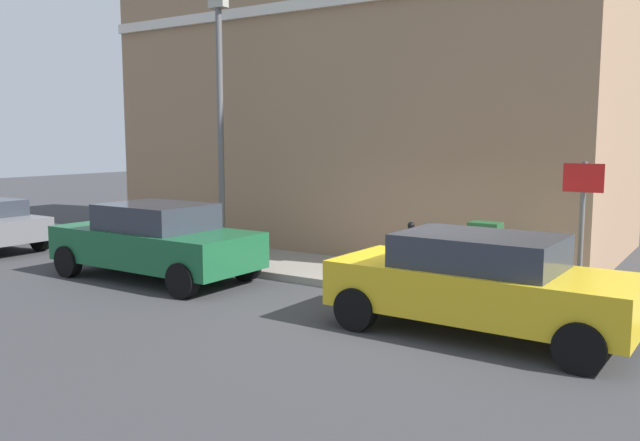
{
  "coord_description": "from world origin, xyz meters",
  "views": [
    {
      "loc": [
        -9.16,
        -4.31,
        2.8
      ],
      "look_at": [
        1.44,
        2.68,
        1.2
      ],
      "focal_mm": 36.68,
      "sensor_mm": 36.0,
      "label": 1
    }
  ],
  "objects_px": {
    "car_green": "(155,240)",
    "utility_cabinet": "(485,256)",
    "car_yellow": "(480,282)",
    "lamppost": "(220,116)",
    "street_sign": "(582,213)",
    "bollard_near_cabinet": "(411,246)"
  },
  "relations": [
    {
      "from": "car_yellow",
      "to": "street_sign",
      "type": "height_order",
      "value": "street_sign"
    },
    {
      "from": "car_yellow",
      "to": "utility_cabinet",
      "type": "relative_size",
      "value": 3.72
    },
    {
      "from": "car_green",
      "to": "utility_cabinet",
      "type": "xyz_separation_m",
      "value": [
        2.45,
        -5.89,
        -0.1
      ]
    },
    {
      "from": "bollard_near_cabinet",
      "to": "lamppost",
      "type": "relative_size",
      "value": 0.18
    },
    {
      "from": "lamppost",
      "to": "utility_cabinet",
      "type": "bearing_deg",
      "value": -88.83
    },
    {
      "from": "utility_cabinet",
      "to": "bollard_near_cabinet",
      "type": "relative_size",
      "value": 1.11
    },
    {
      "from": "car_yellow",
      "to": "street_sign",
      "type": "bearing_deg",
      "value": -118.99
    },
    {
      "from": "street_sign",
      "to": "lamppost",
      "type": "distance_m",
      "value": 8.19
    },
    {
      "from": "car_yellow",
      "to": "utility_cabinet",
      "type": "xyz_separation_m",
      "value": [
        2.53,
        0.81,
        -0.09
      ]
    },
    {
      "from": "car_yellow",
      "to": "lamppost",
      "type": "distance_m",
      "value": 7.83
    },
    {
      "from": "bollard_near_cabinet",
      "to": "lamppost",
      "type": "height_order",
      "value": "lamppost"
    },
    {
      "from": "car_green",
      "to": "bollard_near_cabinet",
      "type": "xyz_separation_m",
      "value": [
        2.55,
        -4.37,
        -0.08
      ]
    },
    {
      "from": "car_green",
      "to": "utility_cabinet",
      "type": "relative_size",
      "value": 3.79
    },
    {
      "from": "utility_cabinet",
      "to": "lamppost",
      "type": "bearing_deg",
      "value": 91.17
    },
    {
      "from": "car_green",
      "to": "lamppost",
      "type": "relative_size",
      "value": 0.76
    },
    {
      "from": "car_green",
      "to": "lamppost",
      "type": "xyz_separation_m",
      "value": [
        2.32,
        0.3,
        2.52
      ]
    },
    {
      "from": "bollard_near_cabinet",
      "to": "lamppost",
      "type": "distance_m",
      "value": 5.35
    },
    {
      "from": "street_sign",
      "to": "lamppost",
      "type": "relative_size",
      "value": 0.4
    },
    {
      "from": "utility_cabinet",
      "to": "car_green",
      "type": "bearing_deg",
      "value": 112.56
    },
    {
      "from": "lamppost",
      "to": "street_sign",
      "type": "bearing_deg",
      "value": -94.98
    },
    {
      "from": "car_yellow",
      "to": "bollard_near_cabinet",
      "type": "height_order",
      "value": "car_yellow"
    },
    {
      "from": "bollard_near_cabinet",
      "to": "car_yellow",
      "type": "bearing_deg",
      "value": -138.43
    }
  ]
}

